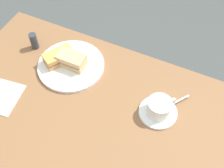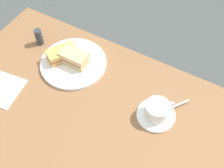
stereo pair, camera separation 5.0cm
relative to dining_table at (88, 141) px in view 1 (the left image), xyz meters
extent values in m
cube|color=brown|center=(0.00, 0.00, 0.05)|extent=(1.22, 0.87, 0.05)
cylinder|color=olive|center=(0.55, -0.37, -0.34)|extent=(0.05, 0.05, 0.73)
cylinder|color=white|center=(0.20, -0.24, 0.08)|extent=(0.28, 0.28, 0.01)
cube|color=tan|center=(0.20, -0.25, 0.10)|extent=(0.12, 0.07, 0.02)
cube|color=#A85E4F|center=(0.20, -0.25, 0.12)|extent=(0.11, 0.06, 0.01)
cube|color=tan|center=(0.20, -0.25, 0.13)|extent=(0.12, 0.07, 0.02)
cube|color=tan|center=(0.26, -0.24, 0.10)|extent=(0.12, 0.14, 0.02)
cube|color=#B95449|center=(0.26, -0.24, 0.11)|extent=(0.11, 0.13, 0.01)
cube|color=tan|center=(0.26, -0.24, 0.13)|extent=(0.12, 0.14, 0.02)
cylinder|color=white|center=(-0.20, -0.18, 0.08)|extent=(0.14, 0.14, 0.01)
cylinder|color=white|center=(-0.20, -0.18, 0.12)|extent=(0.09, 0.09, 0.06)
cylinder|color=#9C7051|center=(-0.20, -0.18, 0.14)|extent=(0.08, 0.08, 0.01)
torus|color=white|center=(-0.24, -0.22, 0.12)|extent=(0.03, 0.04, 0.04)
cube|color=silver|center=(-0.27, -0.27, 0.09)|extent=(0.05, 0.07, 0.00)
ellipsoid|color=silver|center=(-0.24, -0.23, 0.09)|extent=(0.03, 0.03, 0.01)
cube|color=white|center=(0.38, 0.01, 0.08)|extent=(0.17, 0.17, 0.00)
cylinder|color=#33383D|center=(0.40, -0.27, 0.11)|extent=(0.03, 0.03, 0.08)
camera|label=1|loc=(-0.28, 0.39, 1.02)|focal=46.48mm
camera|label=2|loc=(-0.33, 0.36, 1.02)|focal=46.48mm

